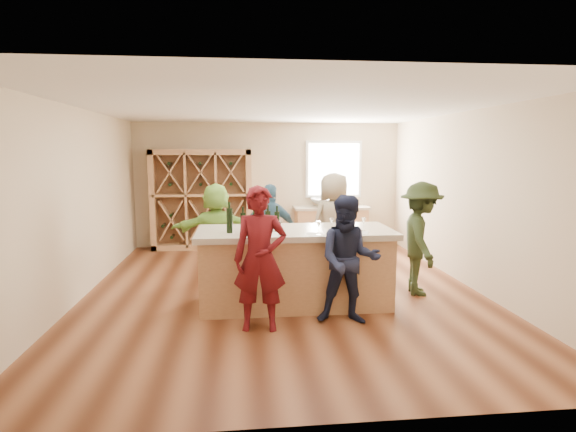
{
  "coord_description": "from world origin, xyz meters",
  "views": [
    {
      "loc": [
        -0.63,
        -6.75,
        2.16
      ],
      "look_at": [
        0.1,
        0.2,
        1.15
      ],
      "focal_mm": 28.0,
      "sensor_mm": 36.0,
      "label": 1
    }
  ],
  "objects": [
    {
      "name": "floor",
      "position": [
        0.0,
        0.0,
        -0.05
      ],
      "size": [
        6.0,
        7.0,
        0.1
      ],
      "primitive_type": "cube",
      "color": "brown",
      "rests_on": "ground"
    },
    {
      "name": "ceiling",
      "position": [
        0.0,
        0.0,
        2.85
      ],
      "size": [
        6.0,
        7.0,
        0.1
      ],
      "primitive_type": "cube",
      "color": "white",
      "rests_on": "ground"
    },
    {
      "name": "wall_back",
      "position": [
        0.0,
        3.55,
        1.4
      ],
      "size": [
        6.0,
        0.1,
        2.8
      ],
      "primitive_type": "cube",
      "color": "#CBB593",
      "rests_on": "ground"
    },
    {
      "name": "wall_front",
      "position": [
        0.0,
        -3.55,
        1.4
      ],
      "size": [
        6.0,
        0.1,
        2.8
      ],
      "primitive_type": "cube",
      "color": "#CBB593",
      "rests_on": "ground"
    },
    {
      "name": "wall_left",
      "position": [
        -3.05,
        0.0,
        1.4
      ],
      "size": [
        0.1,
        7.0,
        2.8
      ],
      "primitive_type": "cube",
      "color": "#CBB593",
      "rests_on": "ground"
    },
    {
      "name": "wall_right",
      "position": [
        3.05,
        0.0,
        1.4
      ],
      "size": [
        0.1,
        7.0,
        2.8
      ],
      "primitive_type": "cube",
      "color": "#CBB593",
      "rests_on": "ground"
    },
    {
      "name": "window_frame",
      "position": [
        1.5,
        3.47,
        1.75
      ],
      "size": [
        1.3,
        0.06,
        1.3
      ],
      "primitive_type": "cube",
      "color": "white",
      "rests_on": "wall_back"
    },
    {
      "name": "window_pane",
      "position": [
        1.5,
        3.44,
        1.75
      ],
      "size": [
        1.18,
        0.01,
        1.18
      ],
      "primitive_type": "cube",
      "color": "white",
      "rests_on": "wall_back"
    },
    {
      "name": "wine_rack",
      "position": [
        -1.5,
        3.27,
        1.1
      ],
      "size": [
        2.2,
        0.45,
        2.2
      ],
      "primitive_type": "cube",
      "color": "tan",
      "rests_on": "floor"
    },
    {
      "name": "back_counter_base",
      "position": [
        1.4,
        3.2,
        0.43
      ],
      "size": [
        1.6,
        0.58,
        0.86
      ],
      "primitive_type": "cube",
      "color": "tan",
      "rests_on": "floor"
    },
    {
      "name": "back_counter_top",
      "position": [
        1.4,
        3.2,
        0.89
      ],
      "size": [
        1.7,
        0.62,
        0.06
      ],
      "primitive_type": "cube",
      "color": "#B7AA96",
      "rests_on": "back_counter_base"
    },
    {
      "name": "sink",
      "position": [
        1.2,
        3.2,
        1.01
      ],
      "size": [
        0.54,
        0.54,
        0.19
      ],
      "primitive_type": "imported",
      "color": "silver",
      "rests_on": "back_counter_top"
    },
    {
      "name": "faucet",
      "position": [
        1.2,
        3.38,
        1.07
      ],
      "size": [
        0.02,
        0.02,
        0.3
      ],
      "primitive_type": "cylinder",
      "color": "silver",
      "rests_on": "back_counter_top"
    },
    {
      "name": "tasting_counter_base",
      "position": [
        0.11,
        -0.64,
        0.5
      ],
      "size": [
        2.6,
        1.0,
        1.0
      ],
      "primitive_type": "cube",
      "color": "tan",
      "rests_on": "floor"
    },
    {
      "name": "tasting_counter_top",
      "position": [
        0.11,
        -0.64,
        1.04
      ],
      "size": [
        2.72,
        1.12,
        0.08
      ],
      "primitive_type": "cube",
      "color": "#B7AA96",
      "rests_on": "tasting_counter_base"
    },
    {
      "name": "wine_bottle_a",
      "position": [
        -0.79,
        -0.8,
        1.25
      ],
      "size": [
        0.09,
        0.09,
        0.33
      ],
      "primitive_type": "cylinder",
      "rotation": [
        0.0,
        0.0,
        0.05
      ],
      "color": "black",
      "rests_on": "tasting_counter_top"
    },
    {
      "name": "wine_bottle_b",
      "position": [
        -0.61,
        -0.89,
        1.22
      ],
      "size": [
        0.07,
        0.07,
        0.28
      ],
      "primitive_type": "cylinder",
      "rotation": [
        0.0,
        0.0,
        0.03
      ],
      "color": "black",
      "rests_on": "tasting_counter_top"
    },
    {
      "name": "wine_bottle_c",
      "position": [
        -0.43,
        -0.7,
        1.25
      ],
      "size": [
        0.1,
        0.1,
        0.33
      ],
      "primitive_type": "cylinder",
      "rotation": [
        0.0,
        0.0,
        0.33
      ],
      "color": "black",
      "rests_on": "tasting_counter_top"
    },
    {
      "name": "wine_bottle_d",
      "position": [
        -0.28,
        -0.83,
        1.23
      ],
      "size": [
        0.09,
        0.09,
        0.29
      ],
      "primitive_type": "cylinder",
      "rotation": [
        0.0,
        0.0,
        0.31
      ],
      "color": "black",
      "rests_on": "tasting_counter_top"
    },
    {
      "name": "wine_bottle_e",
      "position": [
        -0.15,
        -0.79,
        1.22
      ],
      "size": [
        0.09,
        0.09,
        0.27
      ],
      "primitive_type": "cylinder",
      "rotation": [
        0.0,
        0.0,
        0.39
      ],
      "color": "black",
      "rests_on": "tasting_counter_top"
    },
    {
      "name": "wine_glass_a",
      "position": [
        -0.15,
        -1.07,
        1.18
      ],
      "size": [
        0.08,
        0.08,
        0.19
      ],
      "primitive_type": "cone",
      "rotation": [
        0.0,
        0.0,
        0.05
      ],
      "color": "white",
      "rests_on": "tasting_counter_top"
    },
    {
      "name": "wine_glass_b",
      "position": [
        0.37,
        -1.07,
        1.17
      ],
      "size": [
        0.08,
        0.08,
        0.17
      ],
      "primitive_type": "cone",
      "rotation": [
        0.0,
        0.0,
        0.19
      ],
      "color": "white",
      "rests_on": "tasting_counter_top"
    },
    {
      "name": "wine_glass_c",
      "position": [
        0.79,
        -1.13,
        1.17
      ],
      "size": [
        0.09,
        0.09,
        0.19
      ],
      "primitive_type": "cone",
      "rotation": [
        0.0,
        0.0,
        -0.22
      ],
      "color": "white",
      "rests_on": "tasting_counter_top"
    },
    {
      "name": "wine_glass_d",
      "position": [
        0.59,
        -0.83,
        1.17
      ],
      "size": [
        0.09,
        0.09,
        0.18
      ],
      "primitive_type": "cone",
      "rotation": [
        0.0,
        0.0,
        0.26
      ],
      "color": "white",
      "rests_on": "tasting_counter_top"
    },
    {
      "name": "wine_glass_e",
      "position": [
        1.03,
        -0.86,
        1.17
      ],
      "size": [
        0.08,
        0.08,
        0.18
      ],
      "primitive_type": "cone",
      "rotation": [
        0.0,
        0.0,
        0.17
      ],
      "color": "white",
      "rests_on": "tasting_counter_top"
    },
    {
      "name": "tasting_menu_a",
      "position": [
        -0.24,
        -1.0,
        1.08
      ],
      "size": [
        0.33,
        0.39,
        0.0
      ],
      "primitive_type": "cube",
      "rotation": [
        0.0,
        0.0,
        0.28
      ],
      "color": "white",
      "rests_on": "tasting_counter_top"
    },
    {
      "name": "tasting_menu_b",
      "position": [
        0.32,
        -1.03,
        1.08
      ],
      "size": [
        0.23,
        0.3,
        0.0
      ],
      "primitive_type": "cube",
      "rotation": [
        0.0,
        0.0,
        -0.1
      ],
      "color": "white",
      "rests_on": "tasting_counter_top"
    },
    {
      "name": "tasting_menu_c",
      "position": [
        0.95,
        -0.97,
        1.08
      ],
      "size": [
        0.28,
        0.32,
        0.0
      ],
      "primitive_type": "cube",
      "rotation": [
        0.0,
        0.0,
        -0.35
      ],
      "color": "white",
      "rests_on": "tasting_counter_top"
    },
    {
      "name": "person_near_left",
      "position": [
        -0.41,
        -1.49,
        0.88
      ],
      "size": [
        0.68,
        0.52,
        1.76
      ],
      "primitive_type": "imported",
      "rotation": [
        0.0,
        0.0,
        -0.09
      ],
      "color": "#590F14",
      "rests_on": "floor"
    },
    {
      "name": "person_near_right",
      "position": [
        0.7,
        -1.4,
        0.81
      ],
      "size": [
        0.86,
        0.57,
        1.63
      ],
      "primitive_type": "imported",
      "rotation": [
        0.0,
        0.0,
        -0.19
      ],
      "color": "#191E38",
      "rests_on": "floor"
    },
    {
      "name": "person_server",
      "position": [
        2.06,
        -0.35,
        0.86
      ],
      "size": [
        0.71,
        1.18,
        1.72
      ],
      "primitive_type": "imported",
      "rotation": [
        0.0,
        0.0,
        1.38
      ],
      "color": "#263319",
      "rests_on": "floor"
    },
    {
      "name": "person_far_mid",
      "position": [
        -0.13,
        0.8,
        0.81
      ],
      "size": [
        1.05,
        0.75,
        1.61
      ],
      "primitive_type": "imported",
      "rotation": [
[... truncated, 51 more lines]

